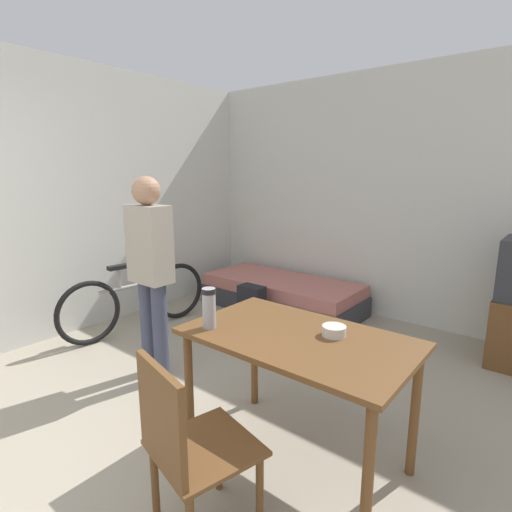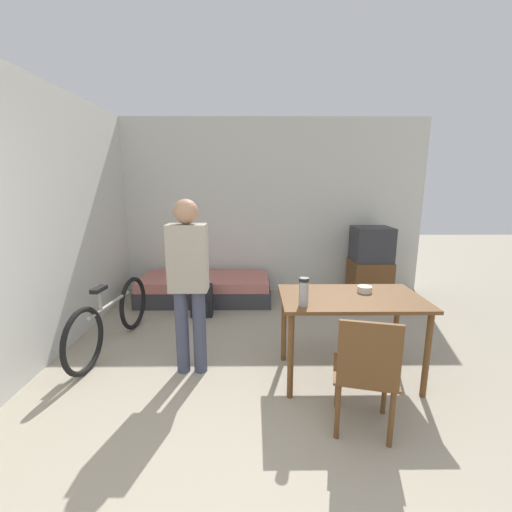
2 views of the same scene
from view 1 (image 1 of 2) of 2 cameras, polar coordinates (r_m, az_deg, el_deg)
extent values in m
cube|color=silver|center=(4.71, 15.78, 8.09)|extent=(5.16, 0.06, 2.70)
cube|color=silver|center=(4.59, -21.13, 7.66)|extent=(0.06, 4.97, 2.70)
cube|color=#333338|center=(4.87, 3.68, -6.20)|extent=(1.93, 0.84, 0.23)
cube|color=#B76B60|center=(4.82, 3.70, -4.11)|extent=(1.87, 0.81, 0.14)
cube|color=brown|center=(2.21, 6.04, -11.54)|extent=(1.22, 0.73, 0.03)
cylinder|color=brown|center=(2.51, -9.51, -18.52)|extent=(0.05, 0.05, 0.74)
cylinder|color=brown|center=(1.97, 15.66, -28.52)|extent=(0.05, 0.05, 0.74)
cylinder|color=brown|center=(2.89, -0.21, -13.95)|extent=(0.05, 0.05, 0.74)
cylinder|color=brown|center=(2.44, 21.74, -20.15)|extent=(0.05, 0.05, 0.74)
cube|color=brown|center=(1.98, -7.27, -25.49)|extent=(0.52, 0.52, 0.02)
cube|color=brown|center=(1.78, -13.43, -21.50)|extent=(0.39, 0.12, 0.44)
cylinder|color=brown|center=(2.09, 0.53, -31.00)|extent=(0.04, 0.04, 0.42)
cylinder|color=brown|center=(2.31, -5.38, -26.21)|extent=(0.04, 0.04, 0.42)
cylinder|color=brown|center=(2.19, -14.22, -29.04)|extent=(0.04, 0.04, 0.42)
torus|color=black|center=(4.59, -10.99, -4.92)|extent=(0.12, 0.63, 0.63)
torus|color=black|center=(4.15, -22.79, -7.52)|extent=(0.12, 0.63, 0.63)
cylinder|color=gray|center=(4.30, -16.71, -3.99)|extent=(0.12, 0.79, 0.04)
cylinder|color=gray|center=(4.19, -18.99, -3.12)|extent=(0.04, 0.04, 0.20)
cube|color=black|center=(4.17, -19.11, -1.53)|extent=(0.10, 0.21, 0.04)
cylinder|color=#3D4256|center=(3.40, -15.16, -9.78)|extent=(0.12, 0.12, 0.79)
cylinder|color=#3D4256|center=(3.28, -13.48, -10.51)|extent=(0.12, 0.12, 0.79)
cube|color=#9E9384|center=(3.15, -14.99, 1.63)|extent=(0.34, 0.20, 0.59)
sphere|color=#A87A5B|center=(3.11, -15.39, 8.98)|extent=(0.21, 0.21, 0.21)
cylinder|color=#99999E|center=(2.27, -6.73, -7.42)|extent=(0.08, 0.08, 0.23)
cylinder|color=black|center=(2.24, -6.79, -4.99)|extent=(0.08, 0.08, 0.03)
cylinder|color=beige|center=(2.22, 11.08, -10.44)|extent=(0.13, 0.13, 0.06)
cube|color=black|center=(4.35, -0.63, -7.02)|extent=(0.28, 0.17, 0.43)
cube|color=black|center=(4.31, -1.47, -8.16)|extent=(0.20, 0.03, 0.15)
camera|label=2|loc=(2.24, -81.60, 4.44)|focal=24.00mm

